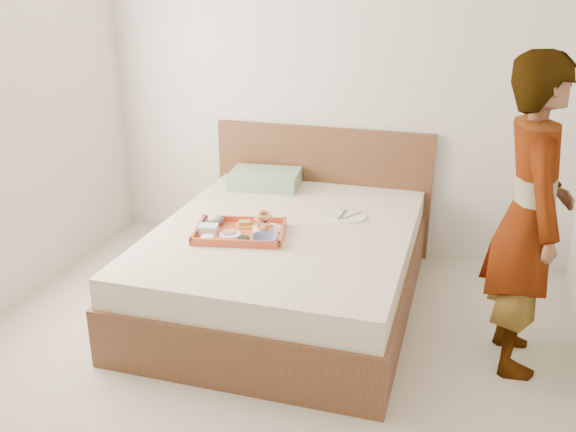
% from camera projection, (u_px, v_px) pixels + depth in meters
% --- Properties ---
extents(ground, '(3.50, 4.00, 0.01)m').
position_uv_depth(ground, '(240.00, 395.00, 3.23)').
color(ground, beige).
rests_on(ground, ground).
extents(wall_back, '(3.50, 0.01, 2.60)m').
position_uv_depth(wall_back, '(333.00, 79.00, 4.55)').
color(wall_back, silver).
rests_on(wall_back, ground).
extents(bed, '(1.65, 2.00, 0.53)m').
position_uv_depth(bed, '(285.00, 266.00, 4.04)').
color(bed, brown).
rests_on(bed, ground).
extents(headboard, '(1.65, 0.06, 0.95)m').
position_uv_depth(headboard, '(322.00, 188.00, 4.83)').
color(headboard, brown).
rests_on(headboard, ground).
extents(pillow, '(0.53, 0.39, 0.12)m').
position_uv_depth(pillow, '(265.00, 179.00, 4.67)').
color(pillow, '#8DAE85').
rests_on(pillow, bed).
extents(tray, '(0.60, 0.49, 0.05)m').
position_uv_depth(tray, '(240.00, 231.00, 3.83)').
color(tray, '#D25632').
rests_on(tray, bed).
extents(prawn_plate, '(0.22, 0.22, 0.01)m').
position_uv_depth(prawn_plate, '(267.00, 229.00, 3.87)').
color(prawn_plate, white).
rests_on(prawn_plate, tray).
extents(navy_bowl_big, '(0.18, 0.18, 0.04)m').
position_uv_depth(navy_bowl_big, '(265.00, 239.00, 3.70)').
color(navy_bowl_big, '#171E50').
rests_on(navy_bowl_big, tray).
extents(sauce_dish, '(0.09, 0.09, 0.03)m').
position_uv_depth(sauce_dish, '(243.00, 240.00, 3.69)').
color(sauce_dish, black).
rests_on(sauce_dish, tray).
extents(meat_plate, '(0.16, 0.16, 0.01)m').
position_uv_depth(meat_plate, '(230.00, 234.00, 3.80)').
color(meat_plate, white).
rests_on(meat_plate, tray).
extents(bread_plate, '(0.15, 0.15, 0.01)m').
position_uv_depth(bread_plate, '(246.00, 225.00, 3.94)').
color(bread_plate, orange).
rests_on(bread_plate, tray).
extents(salad_bowl, '(0.14, 0.14, 0.04)m').
position_uv_depth(salad_bowl, '(215.00, 222.00, 3.95)').
color(salad_bowl, '#171E50').
rests_on(salad_bowl, tray).
extents(plastic_tub, '(0.13, 0.11, 0.05)m').
position_uv_depth(plastic_tub, '(208.00, 229.00, 3.82)').
color(plastic_tub, silver).
rests_on(plastic_tub, tray).
extents(cheese_round, '(0.09, 0.09, 0.03)m').
position_uv_depth(cheese_round, '(208.00, 238.00, 3.72)').
color(cheese_round, white).
rests_on(cheese_round, tray).
extents(dinner_plate, '(0.33, 0.33, 0.01)m').
position_uv_depth(dinner_plate, '(347.00, 216.00, 4.11)').
color(dinner_plate, white).
rests_on(dinner_plate, bed).
extents(person, '(0.49, 0.67, 1.69)m').
position_uv_depth(person, '(530.00, 218.00, 3.24)').
color(person, '#EDE5CE').
rests_on(person, ground).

